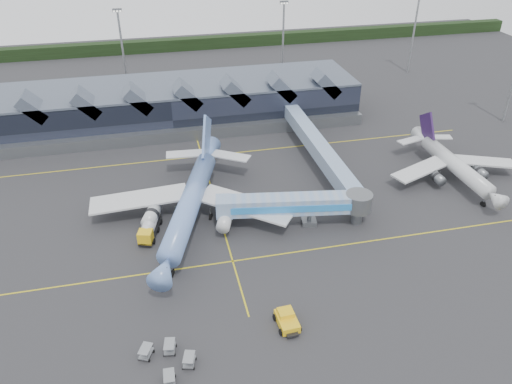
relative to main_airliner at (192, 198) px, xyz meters
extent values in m
plane|color=#2D2D30|center=(4.54, -5.38, -3.94)|extent=(260.00, 260.00, 0.00)
cube|color=gold|center=(4.54, -13.38, -3.93)|extent=(120.00, 0.25, 0.01)
cube|color=gold|center=(4.54, 22.62, -3.93)|extent=(120.00, 0.25, 0.01)
cube|color=gold|center=(4.54, 4.62, -3.93)|extent=(0.25, 60.00, 0.01)
cube|color=black|center=(4.54, 104.62, -1.94)|extent=(260.00, 4.00, 4.00)
cube|color=black|center=(-0.46, 42.62, 0.56)|extent=(90.00, 20.00, 9.00)
cube|color=#4C5665|center=(-0.46, 42.62, 5.26)|extent=(90.00, 20.00, 0.60)
cube|color=slate|center=(-0.46, 31.62, -2.64)|extent=(90.00, 2.50, 2.60)
cube|color=#4C5665|center=(-29.46, 35.62, 5.36)|extent=(6.43, 6.00, 6.43)
cube|color=#4C5665|center=(-18.46, 35.62, 5.36)|extent=(6.43, 6.00, 6.43)
cube|color=#4C5665|center=(-7.46, 35.62, 5.36)|extent=(6.43, 6.00, 6.43)
cube|color=#4C5665|center=(3.54, 35.62, 5.36)|extent=(6.43, 6.00, 6.43)
cube|color=#4C5665|center=(14.54, 35.62, 5.36)|extent=(6.43, 6.00, 6.43)
cube|color=#4C5665|center=(25.54, 35.62, 5.36)|extent=(6.43, 6.00, 6.43)
cube|color=#4C5665|center=(36.54, 35.62, 5.36)|extent=(6.43, 6.00, 6.43)
cylinder|color=gray|center=(-10.46, 66.62, 7.06)|extent=(0.56, 0.56, 22.00)
cube|color=slate|center=(-10.46, 66.62, 18.06)|extent=(2.40, 0.50, 0.90)
cylinder|color=gray|center=(34.54, 66.62, 7.06)|extent=(0.56, 0.56, 22.00)
cube|color=slate|center=(34.54, 66.62, 18.06)|extent=(2.40, 0.50, 0.90)
cylinder|color=gray|center=(74.54, 64.62, 7.06)|extent=(0.56, 0.56, 22.00)
cylinder|color=#6689CF|center=(-0.43, -1.29, 0.02)|extent=(12.90, 29.33, 3.67)
cone|color=#6689CF|center=(-5.95, -17.79, 0.02)|extent=(5.09, 5.99, 3.67)
cube|color=black|center=(-6.15, -18.39, 0.79)|extent=(1.43, 0.76, 0.48)
cone|color=#6689CF|center=(5.36, 16.02, 0.29)|extent=(5.63, 7.60, 3.67)
cube|color=silver|center=(-8.93, 2.86, -0.63)|extent=(16.71, 5.66, 1.21)
cube|color=silver|center=(8.85, -3.09, -0.63)|extent=(16.68, 14.35, 1.21)
cylinder|color=silver|center=(-7.03, -1.32, -1.54)|extent=(3.77, 5.55, 2.27)
cylinder|color=silver|center=(4.82, -5.28, -1.54)|extent=(3.77, 5.55, 2.27)
cube|color=#6689CF|center=(4.82, 14.41, 4.11)|extent=(3.39, 9.04, 10.10)
cube|color=silver|center=(0.67, 16.24, 0.29)|extent=(7.85, 3.56, 0.24)
cube|color=silver|center=(9.24, 13.38, 0.29)|extent=(8.04, 6.61, 0.24)
cylinder|color=slate|center=(-4.87, -14.57, -2.88)|extent=(0.27, 0.27, 2.12)
cylinder|color=slate|center=(-2.98, 0.91, -2.88)|extent=(0.27, 0.27, 2.12)
cylinder|color=slate|center=(2.93, -1.07, -2.88)|extent=(0.27, 0.27, 2.12)
cylinder|color=black|center=(-4.87, -14.57, -3.56)|extent=(0.84, 1.43, 1.36)
cylinder|color=silver|center=(51.65, 1.67, -0.75)|extent=(3.37, 20.76, 2.96)
cone|color=silver|center=(51.89, -10.45, -0.75)|extent=(3.03, 3.61, 2.96)
cube|color=black|center=(51.90, -10.90, -0.13)|extent=(1.13, 0.36, 0.48)
cone|color=silver|center=(51.39, 14.39, -0.53)|extent=(3.05, 4.79, 2.96)
cube|color=silver|center=(44.71, 2.48, -1.26)|extent=(12.89, 7.67, 0.99)
cube|color=silver|center=(58.55, 2.76, -1.26)|extent=(12.89, 7.25, 0.99)
cylinder|color=slate|center=(47.06, 0.10, -2.00)|extent=(1.90, 3.59, 1.83)
cylinder|color=slate|center=(56.29, 0.28, -2.00)|extent=(1.90, 3.59, 1.83)
cube|color=#2C1643|center=(51.41, 13.20, 2.21)|extent=(0.58, 6.65, 7.21)
cube|color=silver|center=(48.08, 13.43, -0.53)|extent=(5.99, 3.47, 0.25)
cube|color=silver|center=(54.74, 13.57, -0.53)|extent=(5.96, 3.27, 0.25)
cylinder|color=slate|center=(51.84, -8.09, -3.08)|extent=(0.28, 0.28, 1.71)
cylinder|color=slate|center=(49.11, 2.51, -3.08)|extent=(0.28, 0.28, 1.71)
cylinder|color=slate|center=(54.14, 2.61, -3.08)|extent=(0.28, 0.28, 1.71)
cylinder|color=black|center=(51.84, -8.09, -3.63)|extent=(0.47, 1.10, 1.10)
cube|color=#7697C5|center=(16.09, -6.06, 0.32)|extent=(20.84, 6.33, 2.99)
cube|color=#2A82D2|center=(15.84, -7.64, 0.32)|extent=(20.37, 3.40, 1.24)
cube|color=#7697C5|center=(4.90, -4.26, 0.32)|extent=(3.17, 3.68, 3.09)
cylinder|color=slate|center=(19.15, -6.56, -1.81)|extent=(0.72, 0.72, 4.26)
cube|color=slate|center=(19.15, -6.56, -3.47)|extent=(2.77, 2.43, 0.93)
cylinder|color=black|center=(18.13, -6.39, -3.58)|extent=(0.55, 0.98, 0.93)
cylinder|color=black|center=(20.16, -6.72, -3.58)|extent=(0.55, 0.98, 0.93)
cylinder|color=slate|center=(27.29, -7.87, 0.32)|extent=(4.53, 4.53, 3.09)
cylinder|color=slate|center=(27.29, -7.87, -1.81)|extent=(1.86, 1.86, 4.26)
cube|color=black|center=(-7.49, -3.20, -3.25)|extent=(4.35, 8.59, 0.46)
cube|color=yellow|center=(-8.33, -6.22, -2.28)|extent=(2.68, 2.55, 2.03)
cube|color=black|center=(-8.53, -6.93, -1.82)|extent=(1.99, 0.68, 0.92)
cylinder|color=silver|center=(-7.19, -2.13, -2.00)|extent=(3.48, 5.72, 2.12)
sphere|color=silver|center=(-6.48, 0.45, -2.00)|extent=(2.03, 2.03, 2.03)
sphere|color=silver|center=(-7.91, -4.71, -2.00)|extent=(2.03, 2.03, 2.03)
cylinder|color=black|center=(-9.34, -5.56, -3.48)|extent=(0.56, 0.97, 0.92)
cylinder|color=black|center=(-7.12, -6.17, -3.48)|extent=(0.56, 0.97, 0.92)
cylinder|color=black|center=(-8.48, -2.45, -3.48)|extent=(0.56, 0.97, 0.92)
cylinder|color=black|center=(-6.26, -3.06, -3.48)|extent=(0.56, 0.97, 0.92)
cylinder|color=black|center=(-7.86, -0.22, -3.48)|extent=(0.56, 0.97, 0.92)
cylinder|color=black|center=(-5.64, -0.84, -3.48)|extent=(0.56, 0.97, 0.92)
cube|color=yellow|center=(9.13, -27.96, -3.16)|extent=(2.65, 4.12, 1.11)
cube|color=yellow|center=(9.10, -27.29, -2.33)|extent=(2.09, 1.88, 0.78)
cube|color=black|center=(9.24, -30.07, -3.44)|extent=(1.60, 0.97, 0.33)
cylinder|color=black|center=(7.92, -29.35, -3.49)|extent=(0.38, 0.91, 0.89)
cylinder|color=black|center=(10.48, -29.23, -3.49)|extent=(0.38, 0.91, 0.89)
cylinder|color=black|center=(7.79, -26.69, -3.49)|extent=(0.38, 0.91, 0.89)
cylinder|color=black|center=(10.34, -26.56, -3.49)|extent=(0.38, 0.91, 0.89)
cube|color=#919598|center=(-6.34, -28.88, -3.43)|extent=(1.64, 2.23, 0.14)
cube|color=#919598|center=(-6.34, -28.88, -2.55)|extent=(1.64, 2.23, 0.07)
cylinder|color=black|center=(-5.52, -28.28, -3.77)|extent=(0.17, 0.35, 0.33)
cube|color=#919598|center=(-4.19, -31.43, -3.43)|extent=(1.81, 2.31, 0.14)
cube|color=#919598|center=(-4.19, -31.43, -2.55)|extent=(1.81, 2.31, 0.07)
cylinder|color=black|center=(-3.32, -30.91, -3.77)|extent=(0.20, 0.35, 0.33)
cube|color=#919598|center=(-9.26, -28.99, -3.43)|extent=(2.03, 2.39, 0.14)
cube|color=#919598|center=(-9.26, -28.99, -2.55)|extent=(2.03, 2.39, 0.07)
cylinder|color=black|center=(-8.32, -28.61, -3.77)|extent=(0.24, 0.35, 0.33)
cube|color=#919598|center=(-6.74, -33.57, -3.43)|extent=(1.36, 2.07, 0.14)
cube|color=#919598|center=(-6.74, -33.57, -2.55)|extent=(1.36, 2.07, 0.07)
cylinder|color=black|center=(-6.02, -32.86, -3.77)|extent=(0.12, 0.34, 0.33)
camera|label=1|loc=(-5.34, -72.82, 45.95)|focal=35.00mm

